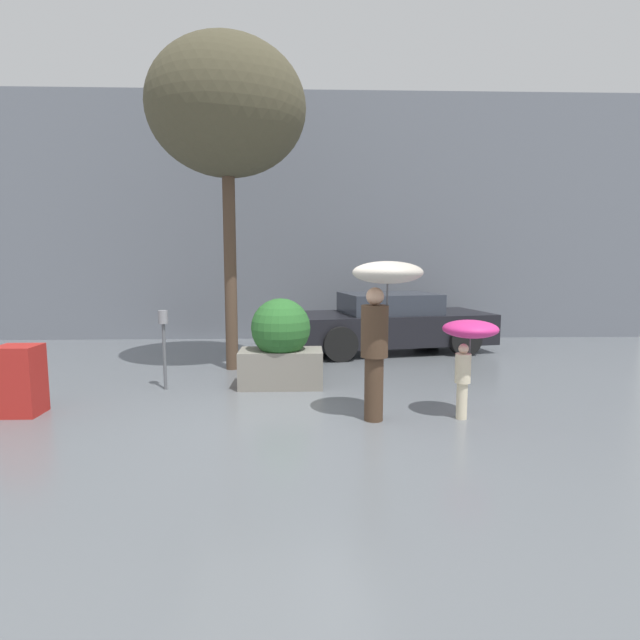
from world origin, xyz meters
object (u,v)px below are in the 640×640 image
at_px(planter_box, 281,344).
at_px(parked_car_near, 389,323).
at_px(person_adult, 382,303).
at_px(newspaper_box, 20,380).
at_px(street_tree, 227,110).
at_px(parking_meter, 164,333).
at_px(person_child, 469,339).

relative_size(planter_box, parked_car_near, 0.30).
height_order(planter_box, person_adult, person_adult).
bearing_deg(newspaper_box, parked_car_near, 38.62).
bearing_deg(street_tree, newspaper_box, -131.57).
relative_size(parking_meter, newspaper_box, 1.35).
bearing_deg(planter_box, parked_car_near, 54.11).
bearing_deg(planter_box, person_adult, -52.96).
distance_m(person_adult, parking_meter, 3.52).
distance_m(person_adult, newspaper_box, 4.71).
relative_size(planter_box, street_tree, 0.24).
height_order(person_child, parking_meter, person_child).
xyz_separation_m(person_adult, street_tree, (-2.25, 3.02, 3.07)).
xyz_separation_m(planter_box, newspaper_box, (-3.27, -1.33, -0.23)).
xyz_separation_m(planter_box, person_adult, (1.31, -1.73, 0.78)).
xyz_separation_m(person_adult, newspaper_box, (-4.58, 0.40, -1.01)).
bearing_deg(parked_car_near, newspaper_box, 117.48).
bearing_deg(parking_meter, newspaper_box, -141.15).
bearing_deg(parked_car_near, planter_box, 132.98).
bearing_deg(newspaper_box, person_child, -3.31).
relative_size(person_adult, newspaper_box, 2.18).
bearing_deg(newspaper_box, person_adult, -5.01).
xyz_separation_m(parked_car_near, street_tree, (-3.15, -1.75, 3.93)).
distance_m(planter_box, parking_meter, 1.79).
bearing_deg(planter_box, street_tree, 126.27).
relative_size(parked_car_near, newspaper_box, 5.09).
height_order(parked_car_near, parking_meter, parked_car_near).
relative_size(person_adult, parking_meter, 1.61).
relative_size(person_child, newspaper_box, 1.38).
bearing_deg(planter_box, newspaper_box, -157.90).
xyz_separation_m(planter_box, street_tree, (-0.95, 1.29, 3.85)).
relative_size(person_child, parked_car_near, 0.27).
bearing_deg(newspaper_box, street_tree, 48.43).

